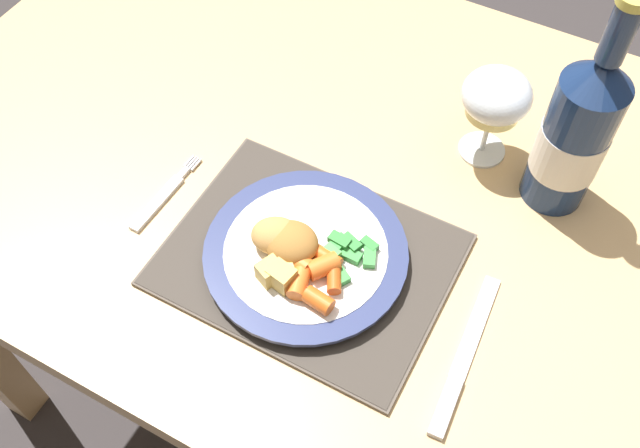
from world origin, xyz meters
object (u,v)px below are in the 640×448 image
(fork, at_px, (162,198))
(bottle, at_px, (576,133))
(dinner_plate, at_px, (306,254))
(table_knife, at_px, (460,367))
(dining_table, at_px, (378,227))
(wine_glass, at_px, (496,99))

(fork, distance_m, bottle, 0.51)
(dinner_plate, height_order, fork, dinner_plate)
(fork, bearing_deg, table_knife, -4.71)
(table_knife, bearing_deg, fork, 175.29)
(dining_table, height_order, table_knife, table_knife)
(dinner_plate, bearing_deg, wine_glass, 65.28)
(table_knife, height_order, wine_glass, wine_glass)
(table_knife, bearing_deg, dinner_plate, 169.55)
(wine_glass, bearing_deg, table_knife, -73.17)
(dinner_plate, xyz_separation_m, fork, (-0.21, -0.00, -0.01))
(dining_table, xyz_separation_m, bottle, (0.19, 0.09, 0.21))
(fork, distance_m, wine_glass, 0.44)
(fork, bearing_deg, bottle, 29.76)
(fork, bearing_deg, dining_table, 32.80)
(dinner_plate, xyz_separation_m, wine_glass, (0.12, 0.27, 0.08))
(wine_glass, height_order, bottle, bottle)
(dinner_plate, distance_m, wine_glass, 0.30)
(dining_table, bearing_deg, bottle, 25.73)
(dining_table, distance_m, fork, 0.30)
(fork, height_order, bottle, bottle)
(dining_table, relative_size, dinner_plate, 5.53)
(table_knife, distance_m, bottle, 0.30)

